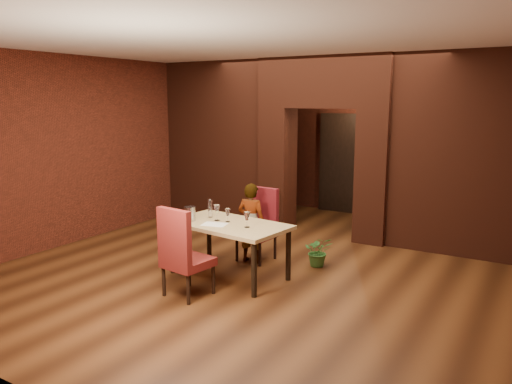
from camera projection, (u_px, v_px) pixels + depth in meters
floor at (269, 263)px, 7.59m from camera, size 8.00×8.00×0.00m
ceiling at (270, 46)px, 7.00m from camera, size 7.00×8.00×0.04m
wall_back at (362, 140)px, 10.66m from camera, size 7.00×0.04×3.20m
wall_front at (19, 210)px, 3.93m from camera, size 7.00×0.04×3.20m
wall_left at (102, 147)px, 9.07m from camera, size 0.04×8.00×3.20m
pillar_left at (278, 169)px, 9.54m from camera, size 0.55×0.55×2.30m
pillar_right at (374, 177)px, 8.58m from camera, size 0.55×0.55×2.30m
lintel at (326, 82)px, 8.76m from camera, size 2.45×0.55×0.90m
wing_wall_left at (217, 142)px, 10.18m from camera, size 2.28×0.35×3.20m
wing_wall_right at (464, 155)px, 7.78m from camera, size 2.28×0.35×3.20m
vent_panel at (270, 202)px, 9.40m from camera, size 0.40×0.03×0.50m
rear_door at (342, 165)px, 10.91m from camera, size 0.90×0.08×2.10m
rear_door_frame at (341, 165)px, 10.88m from camera, size 1.02×0.04×2.22m
dining_table at (229, 250)px, 6.98m from camera, size 1.75×1.11×0.77m
chair_far at (256, 225)px, 7.65m from camera, size 0.54×0.54×1.11m
chair_near at (188, 251)px, 6.27m from camera, size 0.59×0.59×1.16m
person_seated at (251, 223)px, 7.57m from camera, size 0.47×0.33×1.22m
wine_glass_a at (217, 213)px, 7.02m from camera, size 0.09×0.09×0.23m
wine_glass_b at (228, 215)px, 6.95m from camera, size 0.08×0.08×0.19m
wine_glass_c at (247, 220)px, 6.65m from camera, size 0.09×0.09×0.21m
tasting_sheet at (215, 224)px, 6.82m from camera, size 0.38×0.31×0.00m
wine_bucket at (190, 214)px, 7.01m from camera, size 0.16×0.16×0.20m
water_bottle at (210, 208)px, 7.22m from camera, size 0.06×0.06×0.27m
potted_plant at (318, 251)px, 7.43m from camera, size 0.54×0.52×0.46m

